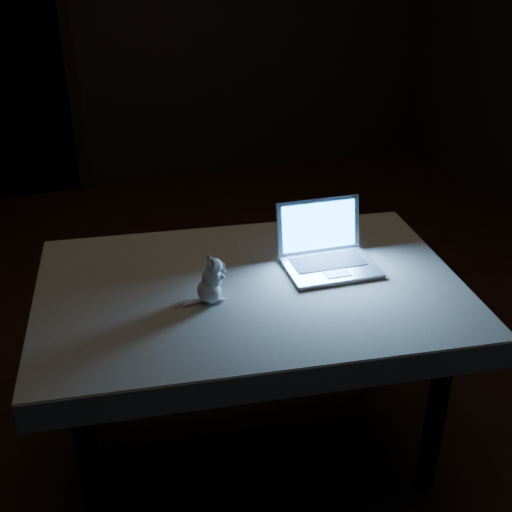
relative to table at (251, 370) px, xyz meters
name	(u,v)px	position (x,y,z in m)	size (l,w,h in m)	color
floor	(268,350)	(0.28, 0.57, -0.37)	(5.00, 5.00, 0.00)	black
back_wall	(150,9)	(0.28, 3.07, 0.93)	(4.50, 0.04, 2.60)	black
table	(251,370)	(0.00, 0.00, 0.00)	(1.37, 0.88, 0.74)	black
tablecloth	(266,296)	(0.05, -0.02, 0.33)	(1.47, 0.98, 0.10)	beige
laptop	(332,242)	(0.31, 0.00, 0.49)	(0.32, 0.28, 0.22)	#A9AAAD
plush_mouse	(209,280)	(-0.17, -0.06, 0.46)	(0.12, 0.12, 0.16)	silver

